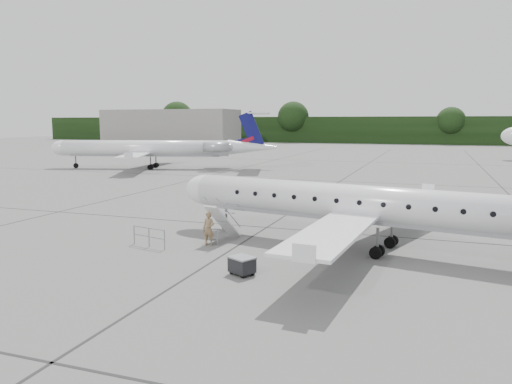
% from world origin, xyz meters
% --- Properties ---
extents(ground, '(320.00, 320.00, 0.00)m').
position_xyz_m(ground, '(0.00, 0.00, 0.00)').
color(ground, slate).
rests_on(ground, ground).
extents(treeline, '(260.00, 4.00, 8.00)m').
position_xyz_m(treeline, '(0.00, 130.00, 4.00)').
color(treeline, black).
rests_on(treeline, ground).
extents(terminal_building, '(40.00, 14.00, 10.00)m').
position_xyz_m(terminal_building, '(-70.00, 110.00, 5.00)').
color(terminal_building, gray).
rests_on(terminal_building, ground).
extents(main_regional_jet, '(28.97, 23.33, 6.61)m').
position_xyz_m(main_regional_jet, '(1.53, 2.23, 3.31)').
color(main_regional_jet, silver).
rests_on(main_regional_jet, ground).
extents(airstair, '(1.29, 2.41, 2.07)m').
position_xyz_m(airstair, '(-6.20, 1.64, 1.04)').
color(airstair, silver).
rests_on(airstair, ground).
extents(passenger, '(0.68, 0.48, 1.80)m').
position_xyz_m(passenger, '(-6.46, 0.37, 0.90)').
color(passenger, olive).
rests_on(passenger, ground).
extents(safety_railing, '(2.16, 0.59, 1.00)m').
position_xyz_m(safety_railing, '(-9.28, -0.95, 0.50)').
color(safety_railing, gray).
rests_on(safety_railing, ground).
extents(baggage_cart, '(1.24, 1.16, 0.85)m').
position_xyz_m(baggage_cart, '(-2.96, -3.81, 0.42)').
color(baggage_cart, black).
rests_on(baggage_cart, ground).
extents(bg_regional_left, '(34.67, 28.96, 7.83)m').
position_xyz_m(bg_regional_left, '(-33.36, 37.34, 3.92)').
color(bg_regional_left, silver).
rests_on(bg_regional_left, ground).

